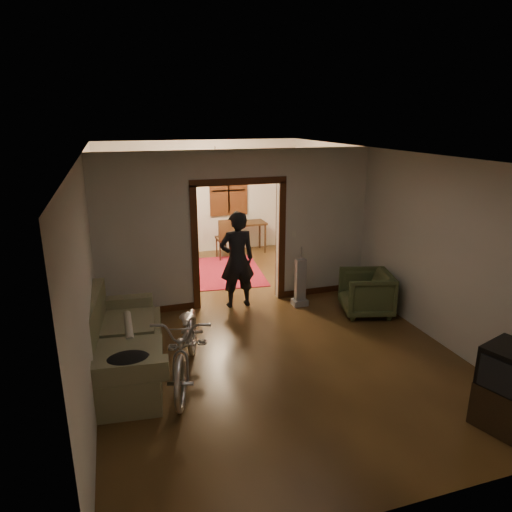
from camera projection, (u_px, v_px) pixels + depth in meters
name	position (u px, v px, depth m)	size (l,w,h in m)	color
floor	(251.00, 317.00, 7.91)	(5.00, 8.50, 0.01)	#3D2813
ceiling	(250.00, 152.00, 7.09)	(5.00, 8.50, 0.01)	white
wall_back	(201.00, 198.00, 11.37)	(5.00, 0.02, 2.80)	beige
wall_left	(90.00, 252.00, 6.77)	(0.02, 8.50, 2.80)	beige
wall_right	(383.00, 229.00, 8.22)	(0.02, 8.50, 2.80)	beige
partition_wall	(238.00, 229.00, 8.18)	(5.00, 0.14, 2.80)	beige
door_casing	(239.00, 245.00, 8.27)	(1.74, 0.20, 2.32)	#3D1D0D
far_window	(228.00, 190.00, 11.49)	(0.98, 0.06, 1.28)	black
chandelier	(215.00, 166.00, 9.50)	(0.24, 0.24, 0.24)	#FFE0A5
light_switch	(294.00, 234.00, 8.46)	(0.08, 0.01, 0.12)	silver
sofa	(122.00, 338.00, 6.07)	(0.99, 2.20, 1.01)	#676946
rolled_paper	(129.00, 326.00, 6.36)	(0.11, 0.11, 0.87)	beige
jacket	(128.00, 359.00, 5.20)	(0.50, 0.37, 0.14)	black
bicycle	(187.00, 342.00, 5.92)	(0.70, 2.01, 1.05)	silver
armchair	(366.00, 293.00, 7.97)	(0.82, 0.84, 0.76)	#44502D
tv_stand	(504.00, 405.00, 5.08)	(0.56, 0.51, 0.51)	black
crt_tv	(511.00, 368.00, 4.95)	(0.56, 0.50, 0.48)	black
vacuum	(300.00, 282.00, 8.30)	(0.27, 0.22, 0.89)	gray
person	(237.00, 260.00, 8.15)	(0.64, 0.42, 1.77)	black
oriental_rug	(223.00, 272.00, 10.21)	(1.69, 2.22, 0.02)	maroon
locker	(157.00, 222.00, 10.94)	(0.92, 0.51, 1.83)	#2A351F
globe	(154.00, 179.00, 10.64)	(0.31, 0.31, 0.31)	#1E5972
desk	(245.00, 237.00, 11.63)	(1.03, 0.58, 0.76)	#321F10
desk_chair	(226.00, 238.00, 11.07)	(0.45, 0.45, 1.00)	#321F10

